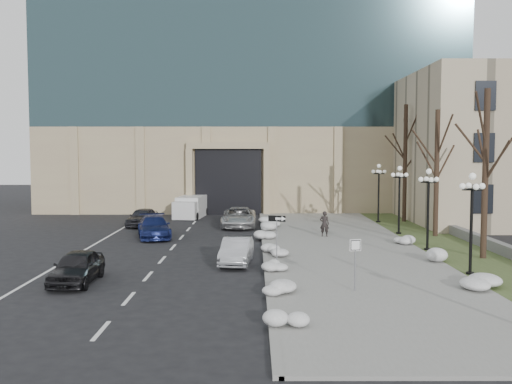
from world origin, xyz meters
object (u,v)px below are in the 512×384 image
pedestrian (324,224)px  lamppost_d (379,185)px  car_a (77,267)px  car_e (142,217)px  car_b (236,251)px  box_truck (191,207)px  keep_sign (355,254)px  lamppost_b (428,198)px  car_c (154,227)px  one_way_sign (280,224)px  lamppost_a (472,210)px  lamppost_c (399,191)px  car_d (239,217)px

pedestrian → lamppost_d: (5.28, 7.92, 2.11)m
car_a → car_e: size_ratio=1.01×
lamppost_d → car_b: bearing=-123.1°
car_b → box_truck: 21.46m
keep_sign → lamppost_d: (5.86, 22.72, 1.45)m
keep_sign → lamppost_d: bearing=64.0°
car_e → pedestrian: size_ratio=2.44×
lamppost_b → car_c: bearing=162.1°
car_c → one_way_sign: (7.97, -9.25, 1.34)m
car_b → pedestrian: bearing=62.3°
car_b → car_c: 10.71m
keep_sign → lamppost_a: size_ratio=0.46×
car_a → lamppost_c: bearing=38.8°
keep_sign → lamppost_d: lamppost_d is taller
car_e → box_truck: bearing=70.5°
car_a → pedestrian: bearing=46.0°
car_c → car_b: bearing=-70.6°
car_b → lamppost_c: size_ratio=0.85×
one_way_sign → car_a: bearing=-138.5°
lamppost_c → lamppost_b: bearing=-90.0°
car_c → car_e: car_c is taller
lamppost_b → lamppost_d: bearing=90.0°
one_way_sign → lamppost_d: size_ratio=0.53×
lamppost_c → keep_sign: bearing=-109.9°
car_a → box_truck: bearing=84.8°
box_truck → keep_sign: bearing=-64.0°
car_a → car_d: car_d is taller
car_a → lamppost_a: 17.84m
box_truck → lamppost_a: lamppost_a is taller
car_b → lamppost_a: bearing=-10.1°
car_b → lamppost_b: size_ratio=0.85×
lamppost_a → lamppost_c: size_ratio=1.00×
car_b → car_a: bearing=-143.6°
car_e → lamppost_a: lamppost_a is taller
car_b → lamppost_b: lamppost_b is taller
car_c → car_d: size_ratio=0.92×
one_way_sign → lamppost_d: (8.64, 16.87, 1.01)m
car_c → lamppost_b: 17.62m
one_way_sign → lamppost_b: bearing=41.8°
lamppost_b → lamppost_d: same height
box_truck → pedestrian: bearing=-43.7°
pedestrian → car_a: bearing=57.7°
car_e → lamppost_a: size_ratio=0.87×
pedestrian → keep_sign: keep_sign is taller
car_b → lamppost_d: 19.99m
car_d → lamppost_b: size_ratio=1.14×
lamppost_b → lamppost_a: bearing=-90.0°
car_b → box_truck: box_truck is taller
car_c → lamppost_b: lamppost_b is taller
car_d → keep_sign: bearing=-75.0°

